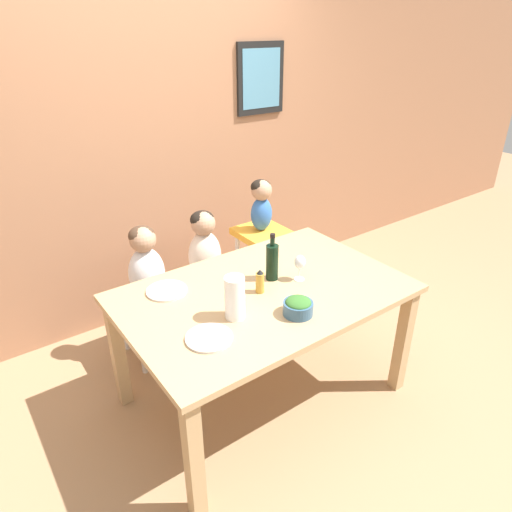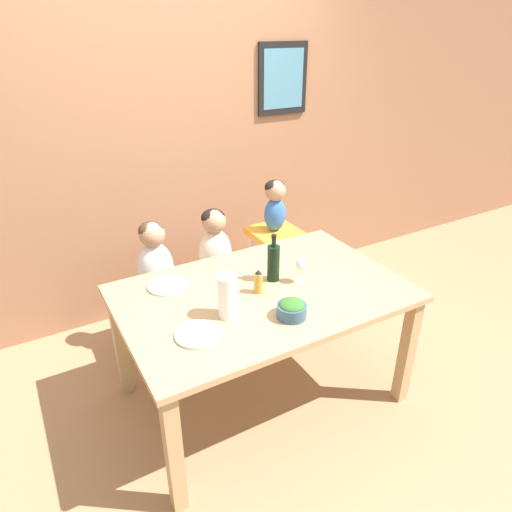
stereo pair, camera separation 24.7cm
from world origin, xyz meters
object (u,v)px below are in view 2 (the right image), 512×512
(person_child_left, at_px, (155,257))
(wine_bottle, at_px, (273,262))
(salad_bowl_large, at_px, (292,309))
(person_child_center, at_px, (215,243))
(paper_towel_roll, at_px, (228,296))
(dinner_plate_back_left, at_px, (168,285))
(dinner_plate_front_left, at_px, (198,334))
(person_baby_right, at_px, (275,202))
(wine_glass_near, at_px, (301,265))
(chair_right_highchair, at_px, (274,249))
(chair_far_left, at_px, (160,300))
(chair_far_center, at_px, (217,284))

(person_child_left, bearing_deg, wine_bottle, -55.14)
(person_child_left, relative_size, salad_bowl_large, 3.28)
(person_child_center, xyz_separation_m, salad_bowl_large, (-0.06, -1.05, 0.09))
(paper_towel_roll, xyz_separation_m, dinner_plate_back_left, (-0.17, 0.42, -0.11))
(paper_towel_roll, bearing_deg, wine_bottle, 27.04)
(dinner_plate_front_left, bearing_deg, person_child_left, 83.93)
(salad_bowl_large, bearing_deg, person_child_left, 109.17)
(person_baby_right, height_order, salad_bowl_large, person_baby_right)
(person_child_center, height_order, wine_bottle, wine_bottle)
(wine_glass_near, xyz_separation_m, dinner_plate_front_left, (-0.70, -0.17, -0.10))
(wine_glass_near, height_order, dinner_plate_front_left, wine_glass_near)
(salad_bowl_large, relative_size, dinner_plate_back_left, 0.69)
(wine_bottle, distance_m, salad_bowl_large, 0.38)
(chair_right_highchair, distance_m, salad_bowl_large, 1.21)
(chair_far_left, bearing_deg, wine_glass_near, -52.71)
(chair_right_highchair, xyz_separation_m, dinner_plate_back_left, (-0.99, -0.46, 0.21))
(chair_right_highchair, bearing_deg, wine_bottle, -122.41)
(person_baby_right, distance_m, dinner_plate_front_left, 1.40)
(salad_bowl_large, bearing_deg, chair_far_left, 109.19)
(person_baby_right, height_order, paper_towel_roll, person_baby_right)
(wine_glass_near, relative_size, dinner_plate_front_left, 0.69)
(salad_bowl_large, bearing_deg, wine_glass_near, 47.97)
(chair_far_center, bearing_deg, chair_far_left, 180.00)
(wine_glass_near, bearing_deg, person_child_left, 127.24)
(person_child_left, height_order, person_child_center, same)
(chair_far_center, xyz_separation_m, person_child_center, (0.00, 0.00, 0.33))
(person_child_center, distance_m, wine_bottle, 0.71)
(chair_far_center, relative_size, person_baby_right, 1.18)
(person_baby_right, relative_size, dinner_plate_back_left, 1.71)
(dinner_plate_front_left, bearing_deg, person_child_center, 61.02)
(chair_far_left, relative_size, chair_far_center, 1.00)
(person_child_center, bearing_deg, dinner_plate_front_left, -118.98)
(wine_glass_near, bearing_deg, paper_towel_roll, -169.24)
(person_child_left, height_order, wine_glass_near, person_child_left)
(chair_far_center, xyz_separation_m, person_baby_right, (0.48, 0.00, 0.53))
(dinner_plate_front_left, bearing_deg, chair_far_center, 60.99)
(person_baby_right, bearing_deg, person_child_center, -179.94)
(salad_bowl_large, bearing_deg, person_baby_right, 62.30)
(chair_right_highchair, xyz_separation_m, person_baby_right, (-0.00, 0.00, 0.37))
(person_baby_right, height_order, wine_bottle, person_baby_right)
(person_child_left, xyz_separation_m, dinner_plate_back_left, (-0.07, -0.46, 0.05))
(wine_bottle, xyz_separation_m, dinner_plate_front_left, (-0.58, -0.27, -0.11))
(chair_right_highchair, height_order, dinner_plate_front_left, dinner_plate_front_left)
(dinner_plate_back_left, bearing_deg, wine_glass_near, -25.78)
(wine_bottle, bearing_deg, person_baby_right, 57.65)
(chair_far_left, xyz_separation_m, chair_right_highchair, (0.91, -0.00, 0.17))
(paper_towel_roll, xyz_separation_m, dinner_plate_front_left, (-0.20, -0.08, -0.11))
(chair_far_center, xyz_separation_m, chair_right_highchair, (0.48, -0.00, 0.17))
(chair_far_left, xyz_separation_m, paper_towel_roll, (0.10, -0.88, 0.48))
(chair_right_highchair, relative_size, dinner_plate_front_left, 3.12)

